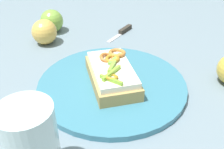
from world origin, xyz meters
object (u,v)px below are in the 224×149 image
Objects in this scene: apple_2 at (52,21)px; knife at (123,31)px; sandwich at (112,74)px; apple_1 at (44,32)px; drinking_glass at (31,146)px; plate at (112,85)px.

apple_2 reaches higher than knife.
apple_1 is (-0.20, -0.19, 0.00)m from sandwich.
sandwich is at bearing 27.36° from knife.
sandwich is 0.34m from apple_2.
sandwich is 2.55× the size of apple_1.
drinking_glass reaches higher than knife.
knife is (-0.28, 0.02, -0.00)m from plate.
plate is 0.25m from drinking_glass.
apple_2 is (-0.08, 0.00, -0.00)m from apple_1.
drinking_glass reaches higher than plate.
sandwich is 1.61× the size of knife.
sandwich is 0.25m from drinking_glass.
sandwich reaches higher than plate.
apple_1 is 0.63× the size of knife.
knife is (-0.08, 0.22, -0.03)m from apple_1.
apple_1 reaches higher than plate.
drinking_glass is at bearing 9.82° from apple_2.
plate and knife have the same top height.
drinking_glass reaches higher than apple_2.
plate is at bearing 33.72° from apple_2.
apple_1 is at bearing 27.76° from sandwich.
knife is at bearing 165.91° from drinking_glass.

